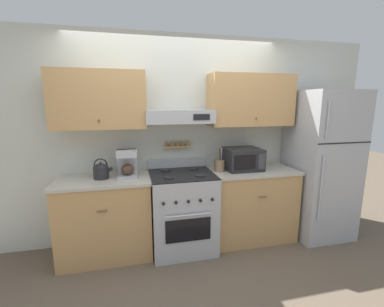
{
  "coord_description": "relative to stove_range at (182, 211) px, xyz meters",
  "views": [
    {
      "loc": [
        -0.54,
        -2.56,
        1.74
      ],
      "look_at": [
        0.12,
        0.25,
        1.17
      ],
      "focal_mm": 24.0,
      "sensor_mm": 36.0,
      "label": 1
    }
  ],
  "objects": [
    {
      "name": "tea_kettle",
      "position": [
        -0.9,
        0.06,
        0.54
      ],
      "size": [
        0.21,
        0.17,
        0.23
      ],
      "color": "#232326",
      "rests_on": "counter_left"
    },
    {
      "name": "counter_left",
      "position": [
        -0.88,
        0.05,
        -0.01
      ],
      "size": [
        1.02,
        0.61,
        0.92
      ],
      "color": "tan",
      "rests_on": "ground_plane"
    },
    {
      "name": "coffee_maker",
      "position": [
        -0.61,
        0.09,
        0.6
      ],
      "size": [
        0.22,
        0.24,
        0.31
      ],
      "color": "#ADAFB5",
      "rests_on": "counter_left"
    },
    {
      "name": "utensil_crock",
      "position": [
        0.48,
        0.06,
        0.52
      ],
      "size": [
        0.12,
        0.12,
        0.29
      ],
      "color": "#8E7051",
      "rests_on": "counter_right"
    },
    {
      "name": "counter_right",
      "position": [
        0.91,
        0.05,
        -0.01
      ],
      "size": [
        1.08,
        0.61,
        0.92
      ],
      "color": "tan",
      "rests_on": "ground_plane"
    },
    {
      "name": "ground_plane",
      "position": [
        0.0,
        -0.26,
        -0.47
      ],
      "size": [
        16.0,
        16.0,
        0.0
      ],
      "primitive_type": "plane",
      "color": "brown"
    },
    {
      "name": "wall_back",
      "position": [
        0.01,
        0.31,
        0.95
      ],
      "size": [
        5.2,
        0.46,
        2.55
      ],
      "color": "silver",
      "rests_on": "ground_plane"
    },
    {
      "name": "microwave",
      "position": [
        0.79,
        0.08,
        0.58
      ],
      "size": [
        0.44,
        0.39,
        0.27
      ],
      "color": "#232326",
      "rests_on": "counter_right"
    },
    {
      "name": "refrigerator",
      "position": [
        1.84,
        -0.03,
        0.47
      ],
      "size": [
        0.72,
        0.75,
        1.89
      ],
      "color": "#ADAFB5",
      "rests_on": "ground_plane"
    },
    {
      "name": "stove_range",
      "position": [
        0.0,
        0.0,
        0.0
      ],
      "size": [
        0.73,
        0.7,
        1.04
      ],
      "color": "#ADAFB5",
      "rests_on": "ground_plane"
    }
  ]
}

